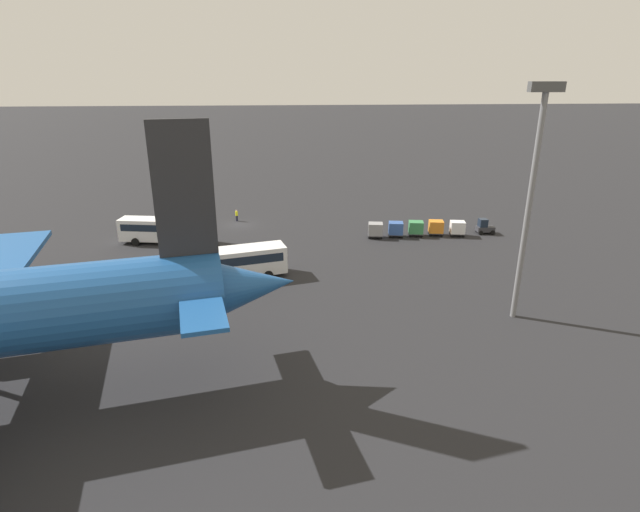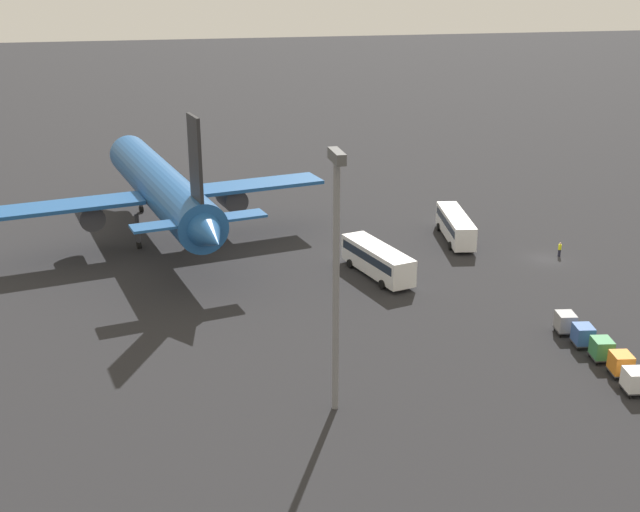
{
  "view_description": "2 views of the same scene",
  "coord_description": "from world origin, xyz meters",
  "px_view_note": "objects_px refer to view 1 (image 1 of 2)",
  "views": [
    {
      "loc": [
        -5.92,
        71.58,
        20.95
      ],
      "look_at": [
        -10.18,
        21.43,
        2.54
      ],
      "focal_mm": 28.0,
      "sensor_mm": 36.0,
      "label": 1
    },
    {
      "loc": [
        -80.08,
        45.24,
        32.64
      ],
      "look_at": [
        -3.11,
        27.87,
        3.72
      ],
      "focal_mm": 45.0,
      "sensor_mm": 36.0,
      "label": 2
    }
  ],
  "objects_px": {
    "shuttle_bus_near": "(166,229)",
    "baggage_tug": "(484,227)",
    "cargo_cart_grey": "(375,229)",
    "shuttle_bus_far": "(233,261)",
    "cargo_cart_blue": "(396,228)",
    "worker_person": "(237,215)",
    "cargo_cart_orange": "(436,227)",
    "cargo_cart_white": "(457,228)",
    "cargo_cart_green": "(416,228)"
  },
  "relations": [
    {
      "from": "cargo_cart_white",
      "to": "worker_person",
      "type": "bearing_deg",
      "value": -18.15
    },
    {
      "from": "shuttle_bus_near",
      "to": "cargo_cart_white",
      "type": "distance_m",
      "value": 39.08
    },
    {
      "from": "cargo_cart_blue",
      "to": "baggage_tug",
      "type": "bearing_deg",
      "value": -177.63
    },
    {
      "from": "shuttle_bus_far",
      "to": "baggage_tug",
      "type": "height_order",
      "value": "shuttle_bus_far"
    },
    {
      "from": "cargo_cart_blue",
      "to": "shuttle_bus_far",
      "type": "bearing_deg",
      "value": 32.09
    },
    {
      "from": "cargo_cart_orange",
      "to": "cargo_cart_white",
      "type": "bearing_deg",
      "value": 168.94
    },
    {
      "from": "worker_person",
      "to": "cargo_cart_orange",
      "type": "distance_m",
      "value": 29.4
    },
    {
      "from": "shuttle_bus_far",
      "to": "cargo_cart_blue",
      "type": "relative_size",
      "value": 5.23
    },
    {
      "from": "shuttle_bus_near",
      "to": "cargo_cart_orange",
      "type": "relative_size",
      "value": 5.42
    },
    {
      "from": "baggage_tug",
      "to": "cargo_cart_orange",
      "type": "bearing_deg",
      "value": 3.04
    },
    {
      "from": "shuttle_bus_far",
      "to": "worker_person",
      "type": "xyz_separation_m",
      "value": [
        1.28,
        -22.81,
        -1.15
      ]
    },
    {
      "from": "baggage_tug",
      "to": "cargo_cart_grey",
      "type": "height_order",
      "value": "baggage_tug"
    },
    {
      "from": "worker_person",
      "to": "cargo_cart_blue",
      "type": "xyz_separation_m",
      "value": [
        -22.15,
        9.73,
        0.32
      ]
    },
    {
      "from": "shuttle_bus_near",
      "to": "cargo_cart_grey",
      "type": "xyz_separation_m",
      "value": [
        -27.74,
        0.14,
        -0.77
      ]
    },
    {
      "from": "shuttle_bus_near",
      "to": "cargo_cart_orange",
      "type": "bearing_deg",
      "value": -169.9
    },
    {
      "from": "worker_person",
      "to": "cargo_cart_blue",
      "type": "height_order",
      "value": "cargo_cart_blue"
    },
    {
      "from": "cargo_cart_orange",
      "to": "shuttle_bus_near",
      "type": "bearing_deg",
      "value": 0.44
    },
    {
      "from": "baggage_tug",
      "to": "cargo_cart_green",
      "type": "bearing_deg",
      "value": 2.78
    },
    {
      "from": "shuttle_bus_near",
      "to": "cargo_cart_blue",
      "type": "xyz_separation_m",
      "value": [
        -30.57,
        -0.05,
        -0.77
      ]
    },
    {
      "from": "shuttle_bus_far",
      "to": "worker_person",
      "type": "distance_m",
      "value": 22.88
    },
    {
      "from": "cargo_cart_green",
      "to": "cargo_cart_blue",
      "type": "xyz_separation_m",
      "value": [
        2.83,
        0.16,
        0.0
      ]
    },
    {
      "from": "shuttle_bus_near",
      "to": "worker_person",
      "type": "distance_m",
      "value": 12.95
    },
    {
      "from": "worker_person",
      "to": "cargo_cart_orange",
      "type": "bearing_deg",
      "value": 161.16
    },
    {
      "from": "shuttle_bus_near",
      "to": "cargo_cart_green",
      "type": "xyz_separation_m",
      "value": [
        -33.41,
        -0.2,
        -0.77
      ]
    },
    {
      "from": "shuttle_bus_near",
      "to": "shuttle_bus_far",
      "type": "bearing_deg",
      "value": 136.3
    },
    {
      "from": "cargo_cart_green",
      "to": "cargo_cart_grey",
      "type": "height_order",
      "value": "same"
    },
    {
      "from": "shuttle_bus_near",
      "to": "baggage_tug",
      "type": "height_order",
      "value": "shuttle_bus_near"
    },
    {
      "from": "shuttle_bus_far",
      "to": "cargo_cart_orange",
      "type": "height_order",
      "value": "shuttle_bus_far"
    },
    {
      "from": "cargo_cart_green",
      "to": "cargo_cart_blue",
      "type": "height_order",
      "value": "same"
    },
    {
      "from": "cargo_cart_orange",
      "to": "cargo_cart_blue",
      "type": "relative_size",
      "value": 1.0
    },
    {
      "from": "shuttle_bus_far",
      "to": "cargo_cart_grey",
      "type": "relative_size",
      "value": 5.23
    },
    {
      "from": "worker_person",
      "to": "cargo_cart_blue",
      "type": "bearing_deg",
      "value": 156.3
    },
    {
      "from": "shuttle_bus_near",
      "to": "cargo_cart_orange",
      "type": "xyz_separation_m",
      "value": [
        -36.24,
        -0.28,
        -0.77
      ]
    },
    {
      "from": "cargo_cart_orange",
      "to": "cargo_cart_blue",
      "type": "bearing_deg",
      "value": 2.33
    },
    {
      "from": "cargo_cart_orange",
      "to": "cargo_cart_grey",
      "type": "distance_m",
      "value": 8.51
    },
    {
      "from": "cargo_cart_white",
      "to": "cargo_cart_green",
      "type": "xyz_separation_m",
      "value": [
        5.67,
        -0.48,
        0.0
      ]
    },
    {
      "from": "cargo_cart_white",
      "to": "cargo_cart_orange",
      "type": "relative_size",
      "value": 1.0
    },
    {
      "from": "cargo_cart_grey",
      "to": "shuttle_bus_far",
      "type": "bearing_deg",
      "value": 35.57
    },
    {
      "from": "cargo_cart_blue",
      "to": "cargo_cart_grey",
      "type": "height_order",
      "value": "same"
    },
    {
      "from": "baggage_tug",
      "to": "cargo_cart_blue",
      "type": "relative_size",
      "value": 1.07
    },
    {
      "from": "shuttle_bus_far",
      "to": "cargo_cart_green",
      "type": "relative_size",
      "value": 5.23
    },
    {
      "from": "cargo_cart_orange",
      "to": "cargo_cart_grey",
      "type": "bearing_deg",
      "value": 2.82
    },
    {
      "from": "worker_person",
      "to": "cargo_cart_blue",
      "type": "distance_m",
      "value": 24.2
    },
    {
      "from": "shuttle_bus_near",
      "to": "cargo_cart_green",
      "type": "bearing_deg",
      "value": -170.0
    },
    {
      "from": "shuttle_bus_near",
      "to": "worker_person",
      "type": "bearing_deg",
      "value": -121.08
    },
    {
      "from": "shuttle_bus_near",
      "to": "baggage_tug",
      "type": "bearing_deg",
      "value": -169.59
    },
    {
      "from": "worker_person",
      "to": "cargo_cart_grey",
      "type": "height_order",
      "value": "cargo_cart_grey"
    },
    {
      "from": "cargo_cart_white",
      "to": "cargo_cart_green",
      "type": "bearing_deg",
      "value": -4.83
    },
    {
      "from": "cargo_cart_grey",
      "to": "cargo_cart_orange",
      "type": "bearing_deg",
      "value": -177.18
    },
    {
      "from": "shuttle_bus_near",
      "to": "baggage_tug",
      "type": "distance_m",
      "value": 43.25
    }
  ]
}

